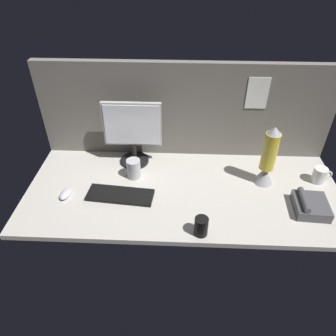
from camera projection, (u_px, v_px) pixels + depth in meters
ground_plane at (183, 190)px, 182.71cm from camera, size 180.00×80.00×3.00cm
cubicle_wall_back at (185, 111)px, 193.18cm from camera, size 180.00×5.50×60.80cm
monitor at (133, 132)px, 189.50cm from camera, size 35.28×18.00×41.08cm
keyboard at (120, 195)px, 175.35cm from camera, size 38.07×16.46×2.00cm
mouse at (65, 194)px, 175.09cm from camera, size 7.17×10.42×3.40cm
mug_ceramic_white at (320, 175)px, 183.61cm from camera, size 11.31×7.91×9.52cm
mug_steel at (134, 169)px, 186.62cm from camera, size 8.27×8.27×11.93cm
mug_black_travel at (201, 226)px, 151.37cm from camera, size 6.77×6.77×10.20cm
lava_lamp at (268, 160)px, 176.83cm from camera, size 11.36×11.36×37.19cm
desk_phone at (310, 205)px, 165.60cm from camera, size 18.24×20.10×8.80cm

